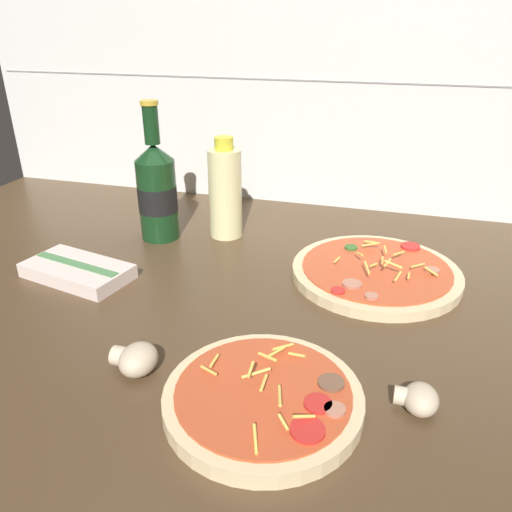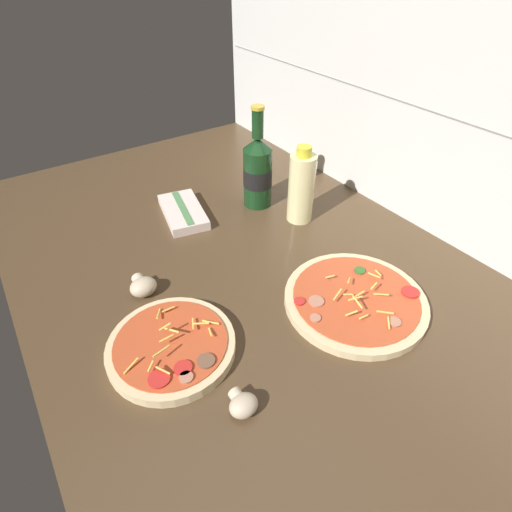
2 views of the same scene
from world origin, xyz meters
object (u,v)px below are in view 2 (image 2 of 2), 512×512
pizza_far (355,300)px  oil_bottle (301,188)px  mushroom_left (143,286)px  beer_bottle (258,171)px  pizza_near (172,346)px  mushroom_right (243,404)px  dish_towel (183,212)px

pizza_far → oil_bottle: 32.88cm
mushroom_left → beer_bottle: bearing=111.9°
beer_bottle → pizza_far: bearing=-7.7°
mushroom_left → oil_bottle: bearing=94.6°
pizza_near → mushroom_right: 17.13cm
oil_bottle → mushroom_right: bearing=-48.2°
pizza_near → pizza_far: bearing=74.0°
oil_bottle → mushroom_right: (36.78, -41.17, -7.41)cm
beer_bottle → oil_bottle: 13.07cm
pizza_near → mushroom_left: (-16.61, 1.54, 0.77)cm
pizza_near → oil_bottle: (-20.16, 45.28, 7.90)cm
beer_bottle → pizza_near: bearing=-51.5°
beer_bottle → mushroom_left: bearing=-68.1°
beer_bottle → oil_bottle: bearing=20.6°
mushroom_right → pizza_near: bearing=-166.1°
oil_bottle → mushroom_left: (3.55, -43.74, -7.13)cm
beer_bottle → oil_bottle: beer_bottle is taller
beer_bottle → mushroom_right: 61.68cm
mushroom_left → dish_towel: size_ratio=0.29×
pizza_near → mushroom_right: (16.62, 4.10, 0.49)cm
pizza_far → beer_bottle: beer_bottle is taller
pizza_far → mushroom_left: pizza_far is taller
beer_bottle → dish_towel: bearing=-106.6°
pizza_near → pizza_far: size_ratio=0.80×
pizza_near → dish_towel: size_ratio=1.15×
mushroom_left → mushroom_right: bearing=4.4°
pizza_near → beer_bottle: 52.70cm
dish_towel → oil_bottle: bearing=53.2°
pizza_far → oil_bottle: oil_bottle is taller
dish_towel → beer_bottle: bearing=73.4°
pizza_near → mushroom_left: bearing=174.7°
oil_bottle → dish_towel: 31.13cm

